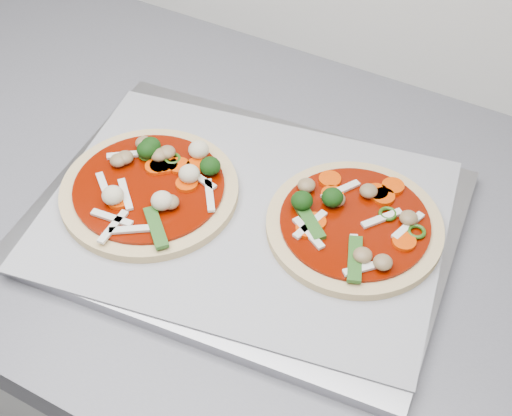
% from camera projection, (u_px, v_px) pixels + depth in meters
% --- Properties ---
extents(baking_tray, '(0.48, 0.37, 0.01)m').
position_uv_depth(baking_tray, '(245.00, 219.00, 0.79)').
color(baking_tray, gray).
rests_on(baking_tray, countertop).
extents(parchment, '(0.48, 0.38, 0.00)m').
position_uv_depth(parchment, '(245.00, 214.00, 0.78)').
color(parchment, '#98989D').
rests_on(parchment, baking_tray).
extents(pizza_left, '(0.20, 0.20, 0.03)m').
position_uv_depth(pizza_left, '(152.00, 186.00, 0.80)').
color(pizza_left, '#D4B979').
rests_on(pizza_left, parchment).
extents(pizza_right, '(0.24, 0.24, 0.03)m').
position_uv_depth(pizza_right, '(353.00, 223.00, 0.76)').
color(pizza_right, '#D4B979').
rests_on(pizza_right, parchment).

